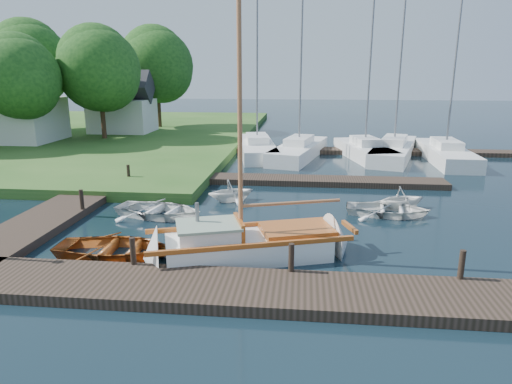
# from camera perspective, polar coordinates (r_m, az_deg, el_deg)

# --- Properties ---
(ground) EXTENTS (160.00, 160.00, 0.00)m
(ground) POSITION_cam_1_polar(r_m,az_deg,el_deg) (17.68, 0.00, -3.76)
(ground) COLOR black
(ground) RESTS_ON ground
(near_dock) EXTENTS (18.00, 2.20, 0.30)m
(near_dock) POSITION_cam_1_polar(r_m,az_deg,el_deg) (12.12, -3.03, -12.12)
(near_dock) COLOR black
(near_dock) RESTS_ON ground
(left_dock) EXTENTS (2.20, 18.00, 0.30)m
(left_dock) POSITION_cam_1_polar(r_m,az_deg,el_deg) (21.76, -20.86, -0.76)
(left_dock) COLOR black
(left_dock) RESTS_ON ground
(far_dock) EXTENTS (14.00, 1.60, 0.30)m
(far_dock) POSITION_cam_1_polar(r_m,az_deg,el_deg) (23.81, 6.44, 1.42)
(far_dock) COLOR black
(far_dock) RESTS_ON ground
(pontoon) EXTENTS (30.00, 1.60, 0.30)m
(pontoon) POSITION_cam_1_polar(r_m,az_deg,el_deg) (34.13, 19.97, 4.70)
(pontoon) COLOR black
(pontoon) RESTS_ON ground
(mooring_post_1) EXTENTS (0.16, 0.16, 0.80)m
(mooring_post_1) POSITION_cam_1_polar(r_m,az_deg,el_deg) (13.53, -15.14, -7.12)
(mooring_post_1) COLOR black
(mooring_post_1) RESTS_ON near_dock
(mooring_post_2) EXTENTS (0.16, 0.16, 0.80)m
(mooring_post_2) POSITION_cam_1_polar(r_m,az_deg,el_deg) (12.67, 4.43, -8.16)
(mooring_post_2) COLOR black
(mooring_post_2) RESTS_ON near_dock
(mooring_post_3) EXTENTS (0.16, 0.16, 0.80)m
(mooring_post_3) POSITION_cam_1_polar(r_m,az_deg,el_deg) (13.36, 24.32, -8.26)
(mooring_post_3) COLOR black
(mooring_post_3) RESTS_ON near_dock
(mooring_post_4) EXTENTS (0.16, 0.16, 0.80)m
(mooring_post_4) POSITION_cam_1_polar(r_m,az_deg,el_deg) (19.46, -20.96, -0.87)
(mooring_post_4) COLOR black
(mooring_post_4) RESTS_ON left_dock
(mooring_post_5) EXTENTS (0.16, 0.16, 0.80)m
(mooring_post_5) POSITION_cam_1_polar(r_m,az_deg,el_deg) (23.88, -15.66, 2.35)
(mooring_post_5) COLOR black
(mooring_post_5) RESTS_ON left_dock
(sailboat) EXTENTS (7.40, 4.09, 9.83)m
(sailboat) POSITION_cam_1_polar(r_m,az_deg,el_deg) (14.36, -0.44, -6.80)
(sailboat) COLOR white
(sailboat) RESTS_ON ground
(dinghy) EXTENTS (3.79, 2.76, 0.77)m
(dinghy) POSITION_cam_1_polar(r_m,az_deg,el_deg) (15.06, -17.25, -6.29)
(dinghy) COLOR brown
(dinghy) RESTS_ON ground
(tender_a) EXTENTS (4.03, 3.22, 0.74)m
(tender_a) POSITION_cam_1_polar(r_m,az_deg,el_deg) (18.64, -12.04, -1.91)
(tender_a) COLOR white
(tender_a) RESTS_ON ground
(tender_b) EXTENTS (2.66, 2.53, 1.09)m
(tender_b) POSITION_cam_1_polar(r_m,az_deg,el_deg) (20.39, -3.12, 0.35)
(tender_b) COLOR white
(tender_b) RESTS_ON ground
(tender_c) EXTENTS (3.55, 2.72, 0.68)m
(tender_c) POSITION_cam_1_polar(r_m,az_deg,el_deg) (19.16, 16.17, -1.82)
(tender_c) COLOR white
(tender_c) RESTS_ON ground
(tender_d) EXTENTS (2.59, 2.44, 1.09)m
(tender_d) POSITION_cam_1_polar(r_m,az_deg,el_deg) (20.14, 17.83, -0.55)
(tender_d) COLOR white
(tender_d) RESTS_ON ground
(marina_boat_0) EXTENTS (3.68, 8.93, 10.33)m
(marina_boat_0) POSITION_cam_1_polar(r_m,az_deg,el_deg) (31.83, 0.14, 5.67)
(marina_boat_0) COLOR white
(marina_boat_0) RESTS_ON ground
(marina_boat_1) EXTENTS (4.15, 8.80, 11.45)m
(marina_boat_1) POSITION_cam_1_polar(r_m,az_deg,el_deg) (30.96, 5.39, 5.36)
(marina_boat_1) COLOR white
(marina_boat_1) RESTS_ON ground
(marina_boat_2) EXTENTS (3.76, 7.37, 10.36)m
(marina_boat_2) POSITION_cam_1_polar(r_m,az_deg,el_deg) (31.48, 13.45, 5.17)
(marina_boat_2) COLOR white
(marina_boat_2) RESTS_ON ground
(marina_boat_3) EXTENTS (4.79, 9.61, 10.76)m
(marina_boat_3) POSITION_cam_1_polar(r_m,az_deg,el_deg) (32.26, 16.85, 5.16)
(marina_boat_3) COLOR white
(marina_boat_3) RESTS_ON ground
(marina_boat_4) EXTENTS (2.41, 8.55, 10.29)m
(marina_boat_4) POSITION_cam_1_polar(r_m,az_deg,el_deg) (32.00, 22.61, 4.58)
(marina_boat_4) COLOR white
(marina_boat_4) RESTS_ON ground
(house_a) EXTENTS (6.30, 5.00, 6.29)m
(house_a) POSITION_cam_1_polar(r_m,az_deg,el_deg) (39.33, -27.99, 9.25)
(house_a) COLOR silver
(house_a) RESTS_ON shore
(house_c) EXTENTS (5.25, 4.00, 5.28)m
(house_c) POSITION_cam_1_polar(r_m,az_deg,el_deg) (41.86, -16.38, 10.07)
(house_c) COLOR silver
(house_c) RESTS_ON shore
(tree_2) EXTENTS (5.83, 5.75, 7.82)m
(tree_2) POSITION_cam_1_polar(r_m,az_deg,el_deg) (36.52, -27.46, 12.62)
(tree_2) COLOR #332114
(tree_2) RESTS_ON shore
(tree_3) EXTENTS (6.41, 6.38, 8.74)m
(tree_3) POSITION_cam_1_polar(r_m,az_deg,el_deg) (38.12, -19.02, 14.33)
(tree_3) COLOR #332114
(tree_3) RESTS_ON shore
(tree_4) EXTENTS (7.01, 7.01, 9.66)m
(tree_4) POSITION_cam_1_polar(r_m,az_deg,el_deg) (45.42, -26.40, 14.29)
(tree_4) COLOR #332114
(tree_4) RESTS_ON shore
(tree_7) EXTENTS (6.83, 6.83, 9.38)m
(tree_7) POSITION_cam_1_polar(r_m,az_deg,el_deg) (44.87, -12.28, 15.25)
(tree_7) COLOR #332114
(tree_7) RESTS_ON shore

